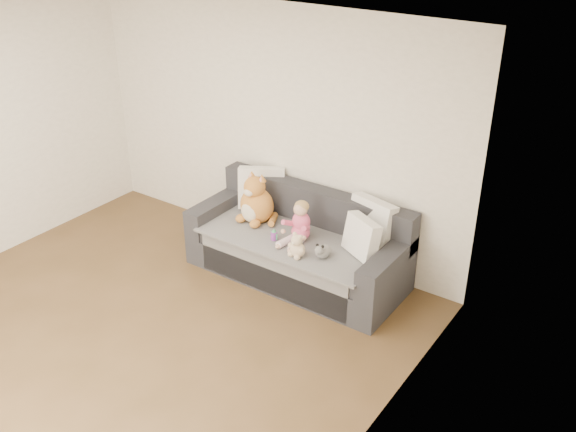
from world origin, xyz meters
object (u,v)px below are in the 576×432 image
at_px(sofa, 299,248).
at_px(teddy_bear, 297,247).
at_px(toddler, 299,224).
at_px(plush_cat, 256,203).
at_px(sippy_cup, 274,234).

height_order(sofa, teddy_bear, sofa).
bearing_deg(toddler, plush_cat, 170.57).
height_order(plush_cat, teddy_bear, plush_cat).
relative_size(plush_cat, sippy_cup, 4.69).
relative_size(sofa, sippy_cup, 18.58).
relative_size(toddler, teddy_bear, 1.67).
xyz_separation_m(plush_cat, teddy_bear, (0.75, -0.36, -0.10)).
height_order(sofa, toddler, toddler).
distance_m(plush_cat, teddy_bear, 0.84).
bearing_deg(toddler, teddy_bear, -61.32).
xyz_separation_m(sofa, sippy_cup, (-0.13, -0.25, 0.23)).
distance_m(sofa, sippy_cup, 0.36).
xyz_separation_m(plush_cat, sippy_cup, (0.39, -0.23, -0.14)).
bearing_deg(teddy_bear, toddler, 131.95).
bearing_deg(plush_cat, sofa, 5.62).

